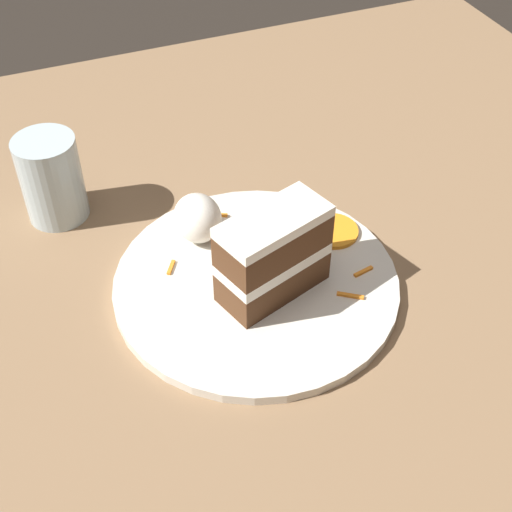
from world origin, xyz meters
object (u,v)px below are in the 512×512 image
object	(u,v)px
plate	(256,283)
drinking_glass	(53,184)
orange_garnish	(333,231)
cake_slice	(273,254)
cream_dollop	(198,218)

from	to	relation	value
plate	drinking_glass	distance (m)	0.27
drinking_glass	orange_garnish	bearing A→B (deg)	59.63
cake_slice	orange_garnish	world-z (taller)	cake_slice
cream_dollop	drinking_glass	size ratio (longest dim) A/B	0.57
cake_slice	cream_dollop	xyz separation A→B (m)	(-0.11, -0.04, -0.02)
cake_slice	cream_dollop	bearing A→B (deg)	-174.93
cream_dollop	drinking_glass	world-z (taller)	drinking_glass
plate	cake_slice	size ratio (longest dim) A/B	2.44
plate	drinking_glass	xyz separation A→B (m)	(-0.20, -0.17, 0.04)
cake_slice	plate	bearing A→B (deg)	-167.36
cream_dollop	drinking_glass	xyz separation A→B (m)	(-0.11, -0.14, 0.01)
plate	orange_garnish	size ratio (longest dim) A/B	5.20
orange_garnish	drinking_glass	size ratio (longest dim) A/B	0.56
plate	drinking_glass	bearing A→B (deg)	-139.50
plate	drinking_glass	world-z (taller)	drinking_glass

